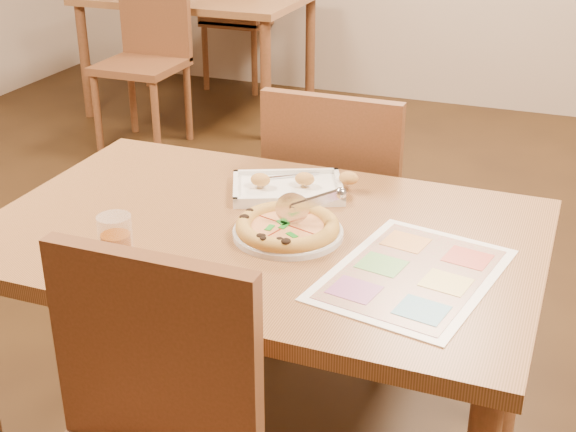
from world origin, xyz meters
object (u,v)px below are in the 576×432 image
(bg_chair_near, at_px, (148,41))
(pizza, at_px, (288,227))
(dining_table, at_px, (262,260))
(bg_table, at_px, (198,8))
(plate, at_px, (288,233))
(bg_chair_far, at_px, (233,5))
(chair_far, at_px, (338,193))
(appetizer_tray, at_px, (291,188))
(pizza_cutter, at_px, (308,203))
(menu, at_px, (413,274))
(glass_tumbler, at_px, (116,238))

(bg_chair_near, relative_size, pizza, 1.96)
(dining_table, bearing_deg, bg_table, 119.74)
(dining_table, relative_size, pizza, 5.41)
(bg_table, bearing_deg, bg_chair_near, -90.00)
(bg_table, height_order, plate, plate)
(bg_chair_near, bearing_deg, pizza, -52.98)
(bg_chair_far, bearing_deg, bg_table, 90.00)
(bg_chair_near, xyz_separation_m, pizza, (1.67, -2.22, 0.18))
(plate, bearing_deg, bg_chair_near, 127.08)
(dining_table, bearing_deg, pizza, -15.98)
(chair_far, xyz_separation_m, appetizer_tray, (-0.01, -0.38, 0.17))
(pizza_cutter, height_order, menu, pizza_cutter)
(chair_far, xyz_separation_m, pizza, (0.07, -0.62, 0.18))
(bg_chair_far, relative_size, glass_tumbler, 4.99)
(plate, relative_size, glass_tumbler, 2.73)
(bg_chair_near, bearing_deg, dining_table, -53.95)
(dining_table, xyz_separation_m, plate, (0.07, -0.01, 0.09))
(bg_chair_far, height_order, pizza_cutter, bg_chair_far)
(plate, xyz_separation_m, pizza, (0.00, -0.01, 0.02))
(dining_table, distance_m, menu, 0.41)
(chair_far, relative_size, menu, 1.07)
(bg_chair_near, xyz_separation_m, glass_tumbler, (1.35, -2.44, 0.19))
(chair_far, xyz_separation_m, bg_table, (-1.60, 2.20, 0.07))
(dining_table, height_order, menu, menu)
(pizza_cutter, bearing_deg, pizza, -169.90)
(bg_table, bearing_deg, plate, -59.29)
(chair_far, height_order, bg_chair_far, same)
(plate, distance_m, pizza_cutter, 0.09)
(chair_far, height_order, bg_table, chair_far)
(dining_table, relative_size, appetizer_tray, 3.83)
(pizza_cutter, bearing_deg, menu, -37.93)
(pizza, bearing_deg, plate, 103.63)
(bg_table, bearing_deg, glass_tumbler, -65.99)
(chair_far, relative_size, bg_table, 0.36)
(menu, bearing_deg, plate, 165.86)
(bg_chair_far, relative_size, pizza_cutter, 3.17)
(plate, bearing_deg, pizza_cutter, 19.80)
(chair_far, bearing_deg, bg_chair_near, -44.94)
(pizza, relative_size, menu, 0.54)
(dining_table, height_order, plate, plate)
(plate, bearing_deg, menu, -14.14)
(pizza_cutter, bearing_deg, bg_chair_near, 109.42)
(bg_chair_far, distance_m, plate, 3.72)
(dining_table, distance_m, plate, 0.12)
(bg_table, height_order, bg_chair_far, bg_chair_far)
(chair_far, relative_size, pizza, 1.96)
(pizza_cutter, xyz_separation_m, glass_tumbler, (-0.36, -0.24, -0.04))
(dining_table, height_order, bg_chair_near, bg_chair_near)
(pizza, relative_size, appetizer_tray, 0.71)
(bg_chair_far, relative_size, menu, 1.07)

